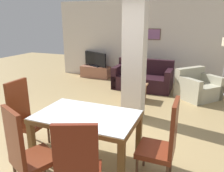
# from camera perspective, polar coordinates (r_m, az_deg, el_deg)

# --- Properties ---
(ground_plane) EXTENTS (18.00, 18.00, 0.00)m
(ground_plane) POSITION_cam_1_polar(r_m,az_deg,el_deg) (3.51, -6.24, -18.68)
(ground_plane) COLOR #A18758
(back_wall) EXTENTS (7.20, 0.09, 2.70)m
(back_wall) POSITION_cam_1_polar(r_m,az_deg,el_deg) (7.53, 11.32, 11.22)
(back_wall) COLOR silver
(back_wall) RESTS_ON ground_plane
(divider_pillar) EXTENTS (0.43, 0.38, 2.70)m
(divider_pillar) POSITION_cam_1_polar(r_m,az_deg,el_deg) (4.49, 5.90, 7.93)
(divider_pillar) COLOR silver
(divider_pillar) RESTS_ON ground_plane
(dining_table) EXTENTS (1.44, 0.90, 0.75)m
(dining_table) POSITION_cam_1_polar(r_m,az_deg,el_deg) (3.21, -6.57, -10.05)
(dining_table) COLOR brown
(dining_table) RESTS_ON ground_plane
(dining_chair_near_right) EXTENTS (0.60, 0.60, 1.12)m
(dining_chair_near_right) POSITION_cam_1_polar(r_m,az_deg,el_deg) (2.43, -8.79, -20.40)
(dining_chair_near_right) COLOR #601F11
(dining_chair_near_right) RESTS_ON ground_plane
(dining_chair_head_right) EXTENTS (0.46, 0.46, 1.12)m
(dining_chair_head_right) POSITION_cam_1_polar(r_m,az_deg,el_deg) (2.91, 13.38, -13.80)
(dining_chair_head_right) COLOR maroon
(dining_chair_head_right) RESTS_ON ground_plane
(dining_chair_near_left) EXTENTS (0.61, 0.61, 1.12)m
(dining_chair_near_left) POSITION_cam_1_polar(r_m,az_deg,el_deg) (2.84, -21.60, -15.52)
(dining_chair_near_left) COLOR #622815
(dining_chair_near_left) RESTS_ON ground_plane
(dining_chair_head_left) EXTENTS (0.46, 0.46, 1.12)m
(dining_chair_head_left) POSITION_cam_1_polar(r_m,az_deg,el_deg) (3.86, -21.85, -6.78)
(dining_chair_head_left) COLOR #62240F
(dining_chair_head_left) RESTS_ON ground_plane
(sofa) EXTENTS (1.74, 0.88, 0.88)m
(sofa) POSITION_cam_1_polar(r_m,az_deg,el_deg) (6.80, 8.06, 1.81)
(sofa) COLOR black
(sofa) RESTS_ON ground_plane
(armchair) EXTENTS (1.26, 1.27, 0.79)m
(armchair) POSITION_cam_1_polar(r_m,az_deg,el_deg) (6.34, 21.32, -0.48)
(armchair) COLOR #B3AE95
(armchair) RESTS_ON ground_plane
(coffee_table) EXTENTS (0.57, 0.45, 0.42)m
(coffee_table) POSITION_cam_1_polar(r_m,az_deg,el_deg) (5.85, 6.23, -1.43)
(coffee_table) COLOR #A06F49
(coffee_table) RESTS_ON ground_plane
(bottle) EXTENTS (0.07, 0.07, 0.24)m
(bottle) POSITION_cam_1_polar(r_m,az_deg,el_deg) (5.73, 6.11, 1.29)
(bottle) COLOR #B2B7BC
(bottle) RESTS_ON coffee_table
(tv_stand) EXTENTS (1.08, 0.40, 0.42)m
(tv_stand) POSITION_cam_1_polar(r_m,az_deg,el_deg) (8.11, -4.33, 3.70)
(tv_stand) COLOR #A0654E
(tv_stand) RESTS_ON ground_plane
(tv_screen) EXTENTS (1.03, 0.47, 0.52)m
(tv_screen) POSITION_cam_1_polar(r_m,az_deg,el_deg) (8.02, -4.40, 6.91)
(tv_screen) COLOR black
(tv_screen) RESTS_ON tv_stand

